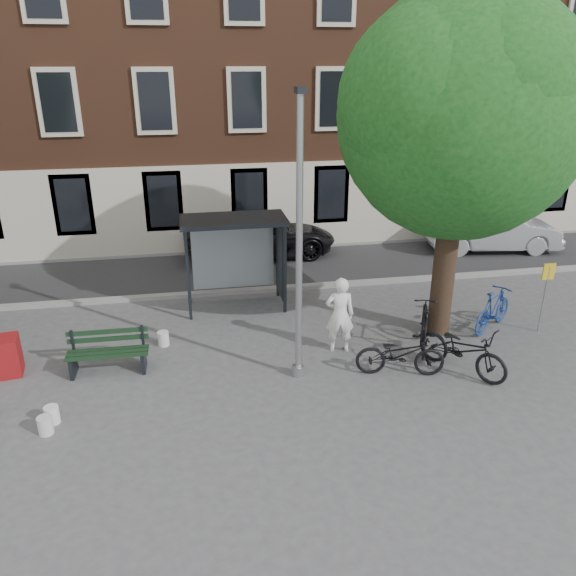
% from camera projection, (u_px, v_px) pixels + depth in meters
% --- Properties ---
extents(ground, '(90.00, 90.00, 0.00)m').
position_uv_depth(ground, '(298.00, 375.00, 12.59)').
color(ground, '#4C4C4F').
rests_on(ground, ground).
extents(road, '(40.00, 4.00, 0.01)m').
position_uv_depth(road, '(258.00, 269.00, 18.96)').
color(road, '#28282B').
rests_on(road, ground).
extents(curb_near, '(40.00, 0.25, 0.12)m').
position_uv_depth(curb_near, '(266.00, 289.00, 17.12)').
color(curb_near, gray).
rests_on(curb_near, ground).
extents(curb_far, '(40.00, 0.25, 0.12)m').
position_uv_depth(curb_far, '(251.00, 249.00, 20.76)').
color(curb_far, gray).
rests_on(curb_far, ground).
extents(building_row, '(30.00, 8.00, 14.00)m').
position_uv_depth(building_row, '(234.00, 47.00, 21.77)').
color(building_row, brown).
rests_on(building_row, ground).
extents(lamppost, '(0.28, 0.35, 6.11)m').
position_uv_depth(lamppost, '(299.00, 258.00, 11.53)').
color(lamppost, '#9EA0A3').
rests_on(lamppost, ground).
extents(tree_right, '(5.76, 5.60, 8.20)m').
position_uv_depth(tree_right, '(466.00, 106.00, 12.39)').
color(tree_right, black).
rests_on(tree_right, ground).
extents(bus_shelter, '(2.85, 1.45, 2.62)m').
position_uv_depth(bus_shelter, '(248.00, 241.00, 15.50)').
color(bus_shelter, '#1E2328').
rests_on(bus_shelter, ground).
extents(painter, '(0.76, 0.56, 1.89)m').
position_uv_depth(painter, '(340.00, 315.00, 13.33)').
color(painter, white).
rests_on(painter, ground).
extents(bench, '(1.80, 0.62, 0.92)m').
position_uv_depth(bench, '(108.00, 354.00, 12.63)').
color(bench, '#1E2328').
rests_on(bench, ground).
extents(bike_a, '(2.06, 1.12, 1.03)m').
position_uv_depth(bike_a, '(400.00, 354.00, 12.44)').
color(bike_a, black).
rests_on(bike_a, ground).
extents(bike_b, '(1.81, 1.50, 1.11)m').
position_uv_depth(bike_b, '(493.00, 309.00, 14.55)').
color(bike_b, navy).
rests_on(bike_b, ground).
extents(bike_c, '(1.85, 2.21, 1.14)m').
position_uv_depth(bike_c, '(463.00, 349.00, 12.52)').
color(bike_c, black).
rests_on(bike_c, ground).
extents(bike_d, '(1.24, 2.00, 1.16)m').
position_uv_depth(bike_d, '(424.00, 326.00, 13.57)').
color(bike_d, black).
rests_on(bike_d, ground).
extents(car_dark, '(5.57, 2.96, 1.49)m').
position_uv_depth(car_dark, '(260.00, 235.00, 20.00)').
color(car_dark, black).
rests_on(car_dark, ground).
extents(car_silver, '(4.96, 2.31, 1.57)m').
position_uv_depth(car_silver, '(492.00, 229.00, 20.55)').
color(car_silver, '#A2A5A9').
rests_on(car_silver, ground).
extents(bucket_a, '(0.31, 0.31, 0.36)m').
position_uv_depth(bucket_a, '(45.00, 425.00, 10.57)').
color(bucket_a, silver).
rests_on(bucket_a, ground).
extents(bucket_b, '(0.33, 0.33, 0.36)m').
position_uv_depth(bucket_b, '(52.00, 415.00, 10.88)').
color(bucket_b, white).
rests_on(bucket_b, ground).
extents(bucket_c, '(0.35, 0.35, 0.36)m').
position_uv_depth(bucket_c, '(163.00, 339.00, 13.84)').
color(bucket_c, silver).
rests_on(bucket_c, ground).
extents(notice_sign, '(0.32, 0.04, 1.88)m').
position_uv_depth(notice_sign, '(547.00, 283.00, 14.09)').
color(notice_sign, '#9EA0A3').
rests_on(notice_sign, ground).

